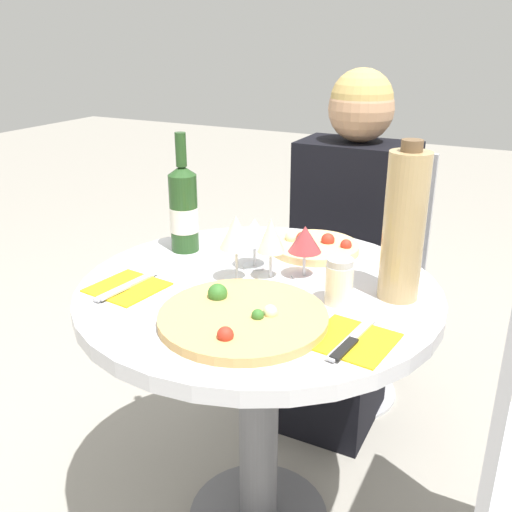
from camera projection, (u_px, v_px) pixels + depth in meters
dining_table at (259, 342)px, 1.39m from camera, size 0.84×0.84×0.72m
chair_behind_diner at (355, 283)px, 2.08m from camera, size 0.44×0.44×0.89m
seated_diner at (344, 267)px, 1.91m from camera, size 0.38×0.45×1.17m
pizza_large at (242, 317)px, 1.16m from camera, size 0.35×0.35×0.05m
pizza_small_far at (314, 246)px, 1.53m from camera, size 0.24×0.24×0.05m
wine_bottle at (184, 209)px, 1.50m from camera, size 0.08×0.08×0.32m
tall_carafe at (404, 226)px, 1.21m from camera, size 0.09×0.09×0.35m
sugar_shaker at (339, 281)px, 1.22m from camera, size 0.06×0.06×0.10m
wine_glass_center at (271, 237)px, 1.33m from camera, size 0.07×0.07×0.15m
wine_glass_back_right at (305, 240)px, 1.34m from camera, size 0.08×0.08×0.13m
wine_glass_back_left at (254, 232)px, 1.40m from camera, size 0.08×0.08×0.13m
wine_glass_front_left at (236, 233)px, 1.31m from camera, size 0.08×0.08×0.16m
place_setting_left at (126, 287)px, 1.31m from camera, size 0.17×0.19×0.01m
place_setting_right at (352, 340)px, 1.09m from camera, size 0.17×0.19×0.01m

